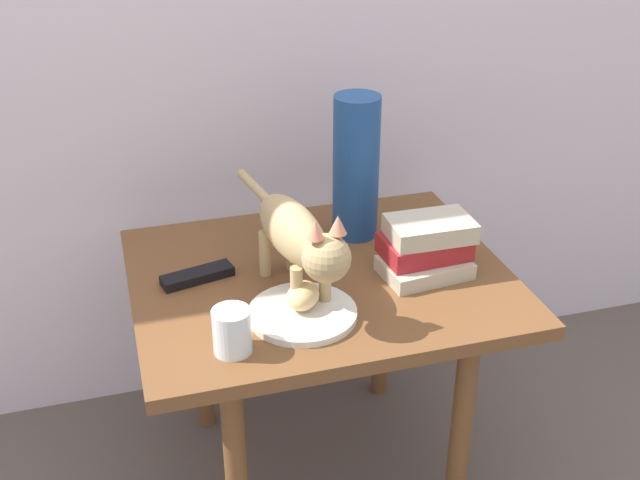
{
  "coord_description": "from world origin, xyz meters",
  "views": [
    {
      "loc": [
        -0.4,
        -1.37,
        1.39
      ],
      "look_at": [
        0.0,
        0.0,
        0.62
      ],
      "focal_mm": 44.37,
      "sensor_mm": 36.0,
      "label": 1
    }
  ],
  "objects_px": {
    "candle_jar": "(232,333)",
    "tv_remote": "(197,276)",
    "side_table": "(320,303)",
    "plate": "(303,313)",
    "green_vase": "(356,167)",
    "bread_roll": "(303,296)",
    "cat": "(299,237)",
    "book_stack": "(426,247)"
  },
  "relations": [
    {
      "from": "side_table",
      "to": "candle_jar",
      "type": "xyz_separation_m",
      "value": [
        -0.22,
        -0.22,
        0.11
      ]
    },
    {
      "from": "plate",
      "to": "bread_roll",
      "type": "distance_m",
      "value": 0.03
    },
    {
      "from": "bread_roll",
      "to": "candle_jar",
      "type": "relative_size",
      "value": 0.94
    },
    {
      "from": "plate",
      "to": "book_stack",
      "type": "height_order",
      "value": "book_stack"
    },
    {
      "from": "plate",
      "to": "candle_jar",
      "type": "distance_m",
      "value": 0.17
    },
    {
      "from": "plate",
      "to": "candle_jar",
      "type": "xyz_separation_m",
      "value": [
        -0.15,
        -0.07,
        0.03
      ]
    },
    {
      "from": "cat",
      "to": "green_vase",
      "type": "height_order",
      "value": "green_vase"
    },
    {
      "from": "bread_roll",
      "to": "side_table",
      "type": "bearing_deg",
      "value": 61.47
    },
    {
      "from": "bread_roll",
      "to": "candle_jar",
      "type": "bearing_deg",
      "value": -151.39
    },
    {
      "from": "book_stack",
      "to": "candle_jar",
      "type": "distance_m",
      "value": 0.47
    },
    {
      "from": "side_table",
      "to": "candle_jar",
      "type": "bearing_deg",
      "value": -136.13
    },
    {
      "from": "plate",
      "to": "green_vase",
      "type": "distance_m",
      "value": 0.39
    },
    {
      "from": "book_stack",
      "to": "candle_jar",
      "type": "xyz_separation_m",
      "value": [
        -0.44,
        -0.17,
        -0.02
      ]
    },
    {
      "from": "side_table",
      "to": "bread_roll",
      "type": "bearing_deg",
      "value": -118.53
    },
    {
      "from": "bread_roll",
      "to": "book_stack",
      "type": "bearing_deg",
      "value": 16.04
    },
    {
      "from": "tv_remote",
      "to": "plate",
      "type": "bearing_deg",
      "value": -61.36
    },
    {
      "from": "candle_jar",
      "to": "green_vase",
      "type": "bearing_deg",
      "value": 46.44
    },
    {
      "from": "bread_roll",
      "to": "tv_remote",
      "type": "height_order",
      "value": "bread_roll"
    },
    {
      "from": "candle_jar",
      "to": "tv_remote",
      "type": "bearing_deg",
      "value": 95.45
    },
    {
      "from": "cat",
      "to": "candle_jar",
      "type": "distance_m",
      "value": 0.24
    },
    {
      "from": "bread_roll",
      "to": "book_stack",
      "type": "height_order",
      "value": "book_stack"
    },
    {
      "from": "plate",
      "to": "side_table",
      "type": "bearing_deg",
      "value": 62.07
    },
    {
      "from": "side_table",
      "to": "bread_roll",
      "type": "xyz_separation_m",
      "value": [
        -0.07,
        -0.13,
        0.11
      ]
    },
    {
      "from": "cat",
      "to": "tv_remote",
      "type": "bearing_deg",
      "value": 148.07
    },
    {
      "from": "book_stack",
      "to": "bread_roll",
      "type": "bearing_deg",
      "value": -163.96
    },
    {
      "from": "cat",
      "to": "book_stack",
      "type": "xyz_separation_m",
      "value": [
        0.28,
        0.02,
        -0.07
      ]
    },
    {
      "from": "bread_roll",
      "to": "tv_remote",
      "type": "bearing_deg",
      "value": 134.74
    },
    {
      "from": "plate",
      "to": "green_vase",
      "type": "bearing_deg",
      "value": 55.7
    },
    {
      "from": "cat",
      "to": "tv_remote",
      "type": "xyz_separation_m",
      "value": [
        -0.19,
        0.12,
        -0.12
      ]
    },
    {
      "from": "tv_remote",
      "to": "green_vase",
      "type": "bearing_deg",
      "value": 2.45
    },
    {
      "from": "side_table",
      "to": "tv_remote",
      "type": "xyz_separation_m",
      "value": [
        -0.25,
        0.05,
        0.08
      ]
    },
    {
      "from": "candle_jar",
      "to": "tv_remote",
      "type": "height_order",
      "value": "candle_jar"
    },
    {
      "from": "candle_jar",
      "to": "tv_remote",
      "type": "distance_m",
      "value": 0.26
    },
    {
      "from": "bread_roll",
      "to": "cat",
      "type": "distance_m",
      "value": 0.11
    },
    {
      "from": "bread_roll",
      "to": "tv_remote",
      "type": "relative_size",
      "value": 0.53
    },
    {
      "from": "tv_remote",
      "to": "book_stack",
      "type": "bearing_deg",
      "value": -25.2
    },
    {
      "from": "side_table",
      "to": "green_vase",
      "type": "bearing_deg",
      "value": 50.47
    },
    {
      "from": "plate",
      "to": "candle_jar",
      "type": "height_order",
      "value": "candle_jar"
    },
    {
      "from": "bread_roll",
      "to": "candle_jar",
      "type": "xyz_separation_m",
      "value": [
        -0.15,
        -0.08,
        -0.0
      ]
    },
    {
      "from": "bread_roll",
      "to": "green_vase",
      "type": "bearing_deg",
      "value": 55.21
    },
    {
      "from": "book_stack",
      "to": "tv_remote",
      "type": "height_order",
      "value": "book_stack"
    },
    {
      "from": "cat",
      "to": "book_stack",
      "type": "bearing_deg",
      "value": 4.07
    }
  ]
}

